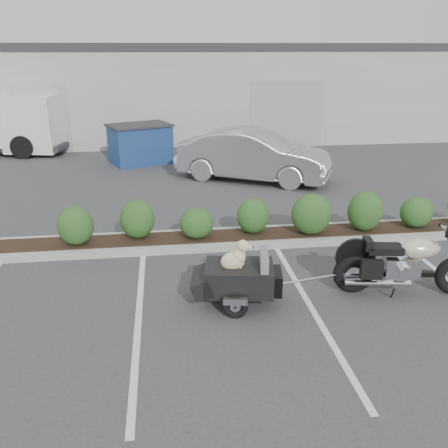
{
  "coord_description": "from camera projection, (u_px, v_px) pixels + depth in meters",
  "views": [
    {
      "loc": [
        -1.01,
        -6.94,
        3.88
      ],
      "look_at": [
        0.06,
        1.31,
        0.75
      ],
      "focal_mm": 38.0,
      "sensor_mm": 36.0,
      "label": 1
    }
  ],
  "objects": [
    {
      "name": "ground",
      "position": [
        231.0,
        293.0,
        7.93
      ],
      "size": [
        90.0,
        90.0,
        0.0
      ],
      "primitive_type": "plane",
      "color": "#38383A",
      "rests_on": "ground"
    },
    {
      "name": "planter_kerb",
      "position": [
        262.0,
        237.0,
        10.06
      ],
      "size": [
        12.0,
        1.0,
        0.15
      ],
      "primitive_type": "cube",
      "color": "#9E9E93",
      "rests_on": "ground"
    },
    {
      "name": "building",
      "position": [
        181.0,
        88.0,
        23.0
      ],
      "size": [
        26.0,
        10.0,
        4.0
      ],
      "primitive_type": "cube",
      "color": "#9EA099",
      "rests_on": "ground"
    },
    {
      "name": "motorcycle",
      "position": [
        406.0,
        264.0,
        7.75
      ],
      "size": [
        2.35,
        0.94,
        1.35
      ],
      "rotation": [
        0.0,
        0.0,
        -0.17
      ],
      "color": "black",
      "rests_on": "ground"
    },
    {
      "name": "pet_trailer",
      "position": [
        238.0,
        277.0,
        7.46
      ],
      "size": [
        1.9,
        1.08,
        1.12
      ],
      "rotation": [
        0.0,
        0.0,
        -0.17
      ],
      "color": "black",
      "rests_on": "ground"
    },
    {
      "name": "sedan",
      "position": [
        253.0,
        155.0,
        14.41
      ],
      "size": [
        4.87,
        3.58,
        1.53
      ],
      "primitive_type": "imported",
      "rotation": [
        0.0,
        0.0,
        1.09
      ],
      "color": "silver",
      "rests_on": "ground"
    },
    {
      "name": "dumpster",
      "position": [
        140.0,
        144.0,
        16.56
      ],
      "size": [
        2.45,
        2.1,
        1.36
      ],
      "rotation": [
        0.0,
        0.0,
        0.4
      ],
      "color": "navy",
      "rests_on": "ground"
    }
  ]
}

